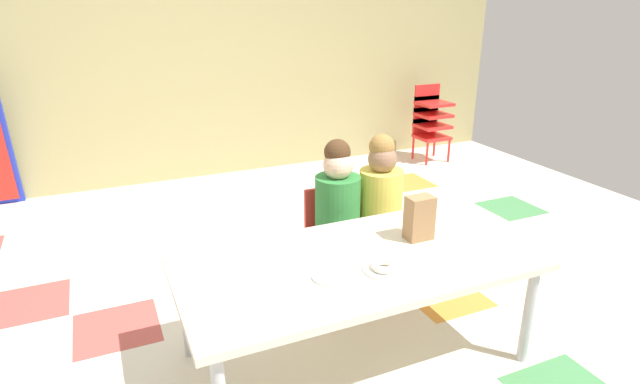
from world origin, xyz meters
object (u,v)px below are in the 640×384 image
Objects in this scene: paper_plate_center_table at (333,276)px; paper_bag_brown at (419,218)px; craft_table at (357,267)px; kid_chair_red_stack at (431,118)px; paper_plate_near_edge at (384,270)px; donut_powdered_on_plate at (384,266)px; seated_child_middle_seat at (380,195)px; seated_child_near_camera at (337,202)px.

paper_bag_brown is at bearing 17.30° from paper_plate_center_table.
paper_plate_center_table is (-0.55, -0.17, -0.11)m from paper_bag_brown.
craft_table is 7.41× the size of paper_bag_brown.
paper_plate_near_edge is (-2.23, -2.78, 0.09)m from kid_chair_red_stack.
paper_plate_center_table is (-2.45, -2.74, 0.09)m from kid_chair_red_stack.
seated_child_middle_seat is at bearing 60.81° from donut_powdered_on_plate.
craft_table is at bearing 30.75° from paper_plate_center_table.
seated_child_near_camera is 0.29m from seated_child_middle_seat.
seated_child_near_camera and seated_child_middle_seat have the same top height.
seated_child_near_camera is 1.00× the size of seated_child_middle_seat.
craft_table is at bearing -107.76° from seated_child_near_camera.
seated_child_middle_seat is at bearing 60.81° from paper_plate_near_edge.
seated_child_middle_seat is at bearing 0.00° from seated_child_near_camera.
kid_chair_red_stack is 3.57m from donut_powdered_on_plate.
kid_chair_red_stack is (2.08, 2.00, -0.10)m from seated_child_near_camera.
paper_plate_near_edge is 1.00× the size of paper_plate_center_table.
donut_powdered_on_plate is at bearing -146.45° from paper_bag_brown.
paper_plate_center_table is at bearing -131.83° from kid_chair_red_stack.
paper_bag_brown reaches higher than donut_powdered_on_plate.
paper_bag_brown is 1.22× the size of paper_plate_center_table.
paper_plate_near_edge is (-0.44, -0.78, -0.01)m from seated_child_middle_seat.
donut_powdered_on_plate is at bearing 0.00° from paper_plate_near_edge.
paper_bag_brown is 0.40m from paper_plate_near_edge.
seated_child_middle_seat is 5.10× the size of paper_plate_near_edge.
donut_powdered_on_plate is (0.00, 0.00, 0.02)m from paper_plate_near_edge.
paper_bag_brown is at bearing 33.55° from donut_powdered_on_plate.
seated_child_middle_seat is 0.90m from paper_plate_near_edge.
paper_bag_brown is 0.40m from donut_powdered_on_plate.
donut_powdered_on_plate is (-2.23, -2.78, 0.11)m from kid_chair_red_stack.
paper_plate_center_table is at bearing -149.25° from craft_table.
paper_plate_center_table is at bearing -117.00° from seated_child_near_camera.
seated_child_near_camera is 1.15× the size of kid_chair_red_stack.
paper_plate_center_table is (-0.66, -0.74, -0.01)m from seated_child_middle_seat.
kid_chair_red_stack is 4.44× the size of paper_plate_center_table.
seated_child_near_camera is (0.20, 0.64, 0.06)m from craft_table.
craft_table is 9.06× the size of paper_plate_near_edge.
paper_bag_brown is at bearing -73.36° from seated_child_near_camera.
seated_child_near_camera is 5.10× the size of paper_plate_near_edge.
donut_powdered_on_plate is (-0.32, -0.21, -0.09)m from paper_bag_brown.
paper_plate_near_edge is at bearing -128.68° from kid_chair_red_stack.
paper_plate_center_table is at bearing 169.18° from paper_plate_near_edge.
paper_bag_brown is (0.37, 0.07, 0.15)m from craft_table.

